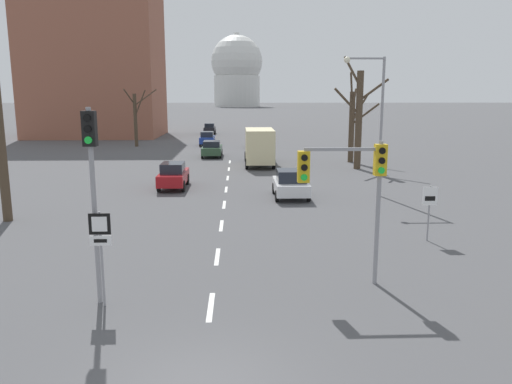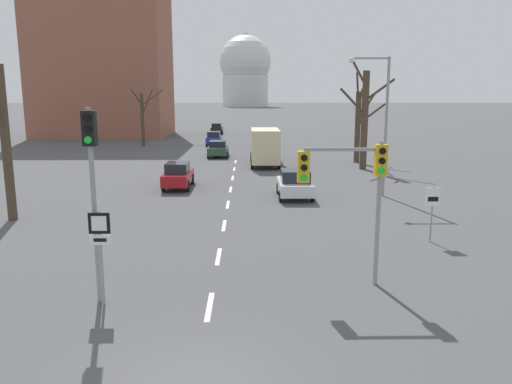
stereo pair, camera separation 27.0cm
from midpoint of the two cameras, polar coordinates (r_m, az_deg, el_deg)
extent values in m
cube|color=silver|center=(14.61, -5.74, -12.92)|extent=(0.16, 2.00, 0.01)
cube|color=silver|center=(18.81, -4.86, -7.36)|extent=(0.16, 2.00, 0.01)
cube|color=silver|center=(23.12, -4.31, -3.85)|extent=(0.16, 2.00, 0.01)
cube|color=silver|center=(27.49, -3.94, -1.45)|extent=(0.16, 2.00, 0.01)
cube|color=silver|center=(31.90, -3.67, 0.29)|extent=(0.16, 2.00, 0.01)
cube|color=silver|center=(36.33, -3.47, 1.61)|extent=(0.16, 2.00, 0.01)
cube|color=silver|center=(40.77, -3.31, 2.64)|extent=(0.16, 2.00, 0.01)
cube|color=silver|center=(45.23, -3.18, 3.47)|extent=(0.16, 2.00, 0.01)
cylinder|color=gray|center=(14.73, -18.48, -1.78)|extent=(0.14, 0.14, 5.60)
cube|color=black|center=(14.42, -19.01, 6.86)|extent=(0.36, 0.28, 0.96)
cylinder|color=black|center=(14.25, -19.29, 8.00)|extent=(0.20, 0.06, 0.20)
cylinder|color=black|center=(14.26, -19.21, 6.81)|extent=(0.20, 0.06, 0.20)
cylinder|color=green|center=(14.28, -19.14, 5.62)|extent=(0.20, 0.06, 0.20)
cylinder|color=gray|center=(15.97, 13.27, -2.47)|extent=(0.14, 0.14, 4.56)
cube|color=gold|center=(15.67, 13.54, 3.58)|extent=(0.36, 0.28, 0.96)
cylinder|color=black|center=(15.47, 13.76, 4.59)|extent=(0.20, 0.06, 0.20)
cylinder|color=black|center=(15.50, 13.71, 3.50)|extent=(0.20, 0.06, 0.20)
cylinder|color=green|center=(15.54, 13.66, 2.42)|extent=(0.20, 0.06, 0.20)
cube|color=gray|center=(15.36, 9.35, 4.84)|extent=(2.35, 0.10, 0.10)
cube|color=gold|center=(15.24, 4.95, 2.89)|extent=(0.36, 0.28, 0.96)
cylinder|color=black|center=(15.03, 5.05, 3.92)|extent=(0.20, 0.06, 0.20)
cylinder|color=black|center=(15.07, 5.03, 2.80)|extent=(0.20, 0.06, 0.20)
cylinder|color=green|center=(15.11, 5.01, 1.68)|extent=(0.20, 0.06, 0.20)
cylinder|color=gray|center=(14.80, -17.70, -7.36)|extent=(0.07, 0.07, 2.77)
cube|color=black|center=(14.50, -17.96, -3.50)|extent=(0.60, 0.03, 0.60)
cube|color=white|center=(14.48, -17.98, -3.52)|extent=(0.42, 0.01, 0.42)
cube|color=white|center=(14.62, -17.85, -5.32)|extent=(0.60, 0.03, 0.28)
cube|color=black|center=(14.61, -17.87, -5.34)|extent=(0.36, 0.01, 0.10)
cylinder|color=gray|center=(21.57, 18.80, -2.34)|extent=(0.07, 0.07, 2.32)
cube|color=white|center=(21.40, 18.94, -0.45)|extent=(0.60, 0.03, 0.76)
cube|color=black|center=(21.41, 18.94, -0.71)|extent=(0.42, 0.01, 0.19)
cylinder|color=gray|center=(30.29, 13.86, 7.13)|extent=(0.16, 0.16, 8.08)
cube|color=gray|center=(30.03, 12.18, 14.70)|extent=(2.14, 0.10, 0.10)
sphere|color=#F2EAC6|center=(29.78, 10.11, 14.65)|extent=(0.36, 0.36, 0.36)
cube|color=slate|center=(57.70, -0.16, 5.79)|extent=(1.78, 3.97, 0.71)
cube|color=#1E232D|center=(57.45, -0.15, 6.40)|extent=(1.51, 1.90, 0.54)
cylinder|color=black|center=(58.94, -1.02, 5.55)|extent=(0.18, 0.66, 0.66)
cylinder|color=black|center=(58.99, 0.62, 5.56)|extent=(0.18, 0.66, 0.66)
cylinder|color=black|center=(56.49, -0.97, 5.32)|extent=(0.18, 0.66, 0.66)
cylinder|color=black|center=(56.54, 0.74, 5.32)|extent=(0.18, 0.66, 0.66)
cube|color=#2D4C33|center=(49.02, -5.21, 4.81)|extent=(1.86, 4.22, 0.70)
cube|color=#1E232D|center=(48.75, -5.23, 5.51)|extent=(1.58, 2.03, 0.56)
cylinder|color=black|center=(50.42, -6.12, 4.56)|extent=(0.18, 0.63, 0.63)
cylinder|color=black|center=(50.32, -4.11, 4.58)|extent=(0.18, 0.63, 0.63)
cylinder|color=black|center=(47.82, -6.34, 4.20)|extent=(0.18, 0.63, 0.63)
cylinder|color=black|center=(47.72, -4.23, 4.23)|extent=(0.18, 0.63, 0.63)
cube|color=black|center=(78.45, -5.41, 7.13)|extent=(1.69, 4.08, 0.72)
cube|color=#1E232D|center=(78.21, -5.43, 7.61)|extent=(1.44, 1.96, 0.61)
cylinder|color=black|center=(79.79, -5.93, 6.92)|extent=(0.18, 0.67, 0.67)
cylinder|color=black|center=(79.69, -4.78, 6.94)|extent=(0.18, 0.67, 0.67)
cylinder|color=black|center=(77.27, -6.06, 6.79)|extent=(0.18, 0.67, 0.67)
cylinder|color=black|center=(77.17, -4.87, 6.81)|extent=(0.18, 0.67, 0.67)
cube|color=maroon|center=(32.69, -9.64, 1.67)|extent=(1.63, 4.19, 0.70)
cube|color=#1E232D|center=(32.39, -9.73, 2.77)|extent=(1.38, 2.01, 0.62)
cylinder|color=black|center=(34.13, -10.61, 1.43)|extent=(0.18, 0.71, 0.71)
cylinder|color=black|center=(33.93, -8.06, 1.45)|extent=(0.18, 0.71, 0.71)
cylinder|color=black|center=(31.60, -11.30, 0.64)|extent=(0.18, 0.71, 0.71)
cylinder|color=black|center=(31.38, -8.55, 0.67)|extent=(0.18, 0.71, 0.71)
cube|color=navy|center=(60.18, -5.71, 5.96)|extent=(1.69, 3.81, 0.72)
cube|color=#1E232D|center=(59.94, -5.74, 6.59)|extent=(1.44, 1.83, 0.62)
cylinder|color=black|center=(61.44, -6.38, 5.71)|extent=(0.18, 0.67, 0.67)
cylinder|color=black|center=(61.34, -4.89, 5.73)|extent=(0.18, 0.67, 0.67)
cylinder|color=black|center=(59.10, -6.55, 5.50)|extent=(0.18, 0.67, 0.67)
cylinder|color=black|center=(58.99, -5.01, 5.52)|extent=(0.18, 0.67, 0.67)
cube|color=silver|center=(29.32, 3.72, 0.65)|extent=(1.90, 3.82, 0.67)
cube|color=#1E232D|center=(29.02, 3.77, 1.88)|extent=(1.61, 1.84, 0.67)
cylinder|color=black|center=(30.47, 1.81, 0.43)|extent=(0.18, 0.66, 0.66)
cylinder|color=black|center=(30.64, 5.17, 0.45)|extent=(0.18, 0.66, 0.66)
cylinder|color=black|center=(28.15, 2.12, -0.46)|extent=(0.18, 0.66, 0.66)
cylinder|color=black|center=(28.33, 5.76, -0.43)|extent=(0.18, 0.66, 0.66)
cube|color=#333842|center=(45.56, 0.05, 5.42)|extent=(2.20, 2.00, 2.10)
cube|color=beige|center=(41.95, 0.23, 5.35)|extent=(2.30, 5.20, 2.70)
cylinder|color=black|center=(45.65, -1.33, 4.10)|extent=(0.24, 0.88, 0.88)
cylinder|color=black|center=(45.73, 1.43, 4.11)|extent=(0.24, 0.88, 0.88)
cylinder|color=black|center=(40.66, -1.25, 3.25)|extent=(0.24, 0.88, 0.88)
cylinder|color=black|center=(40.75, 1.85, 3.27)|extent=(0.24, 0.88, 0.88)
cylinder|color=#473828|center=(60.34, -13.74, 7.96)|extent=(0.40, 0.40, 6.10)
cylinder|color=#473828|center=(59.78, -13.23, 9.86)|extent=(1.52, 0.90, 2.99)
cylinder|color=#473828|center=(60.72, -12.59, 10.54)|extent=(2.33, 1.72, 1.90)
cylinder|color=#473828|center=(59.58, -14.45, 10.53)|extent=(0.89, 1.77, 1.75)
cylinder|color=#473828|center=(45.48, 10.70, 7.28)|extent=(0.49, 0.49, 6.24)
cylinder|color=#473828|center=(45.40, 11.61, 9.44)|extent=(1.42, 0.50, 2.39)
cylinder|color=#473828|center=(46.14, 11.42, 9.05)|extent=(1.40, 1.42, 1.83)
cylinder|color=#473828|center=(44.85, 12.26, 8.72)|extent=(1.93, 1.98, 1.93)
cylinder|color=#473828|center=(44.59, 10.70, 11.71)|extent=(0.72, 1.69, 2.52)
cylinder|color=#473828|center=(45.89, 10.98, 10.21)|extent=(0.64, 1.07, 2.16)
cylinder|color=#473828|center=(26.24, -27.41, 4.84)|extent=(0.43, 0.43, 7.32)
cylinder|color=#473828|center=(41.30, 11.48, 8.00)|extent=(0.55, 0.55, 7.83)
cylinder|color=#473828|center=(40.88, 13.17, 11.33)|extent=(1.95, 1.61, 1.75)
cylinder|color=#473828|center=(40.78, 10.17, 10.14)|extent=(2.26, 0.75, 2.18)
cylinder|color=#473828|center=(41.55, 10.77, 13.39)|extent=(1.31, 1.00, 2.47)
cylinder|color=silver|center=(266.96, -2.22, 11.42)|extent=(23.90, 23.90, 15.94)
sphere|color=silver|center=(267.51, -2.24, 14.70)|extent=(26.56, 26.56, 26.56)
cylinder|color=silver|center=(268.55, -2.26, 17.24)|extent=(3.19, 3.19, 4.65)
cube|color=#935642|center=(77.64, -18.05, 15.56)|extent=(18.00, 14.00, 25.61)
camera|label=1|loc=(0.14, -90.49, -0.10)|focal=35.00mm
camera|label=2|loc=(0.14, 89.51, 0.10)|focal=35.00mm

